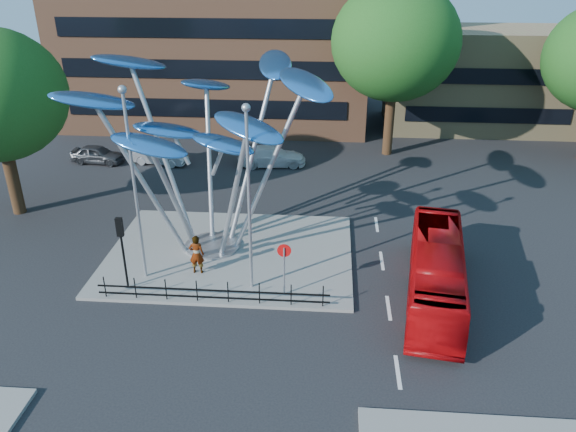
# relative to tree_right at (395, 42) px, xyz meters

# --- Properties ---
(ground) EXTENTS (120.00, 120.00, 0.00)m
(ground) POSITION_rel_tree_right_xyz_m (-8.00, -22.00, -8.04)
(ground) COLOR black
(ground) RESTS_ON ground
(traffic_island) EXTENTS (12.00, 9.00, 0.15)m
(traffic_island) POSITION_rel_tree_right_xyz_m (-9.00, -16.00, -7.96)
(traffic_island) COLOR slate
(traffic_island) RESTS_ON ground
(low_building_near) EXTENTS (15.00, 8.00, 8.00)m
(low_building_near) POSITION_rel_tree_right_xyz_m (8.00, 8.00, -4.04)
(low_building_near) COLOR #A08B5E
(low_building_near) RESTS_ON ground
(tree_right) EXTENTS (8.80, 8.80, 12.11)m
(tree_right) POSITION_rel_tree_right_xyz_m (0.00, 0.00, 0.00)
(tree_right) COLOR black
(tree_right) RESTS_ON ground
(leaf_sculpture) EXTENTS (12.72, 9.54, 9.51)m
(leaf_sculpture) POSITION_rel_tree_right_xyz_m (-10.07, -15.32, -1.16)
(leaf_sculpture) COLOR #9EA0A5
(leaf_sculpture) RESTS_ON traffic_island
(street_lamp_left) EXTENTS (0.36, 0.36, 8.80)m
(street_lamp_left) POSITION_rel_tree_right_xyz_m (-12.50, -18.50, -2.68)
(street_lamp_left) COLOR #9EA0A5
(street_lamp_left) RESTS_ON traffic_island
(street_lamp_right) EXTENTS (0.36, 0.36, 8.30)m
(street_lamp_right) POSITION_rel_tree_right_xyz_m (-7.50, -19.00, -2.94)
(street_lamp_right) COLOR #9EA0A5
(street_lamp_right) RESTS_ON traffic_island
(traffic_light_island) EXTENTS (0.28, 0.18, 3.42)m
(traffic_light_island) POSITION_rel_tree_right_xyz_m (-13.00, -19.50, -5.42)
(traffic_light_island) COLOR black
(traffic_light_island) RESTS_ON traffic_island
(no_entry_sign_island) EXTENTS (0.60, 0.10, 2.45)m
(no_entry_sign_island) POSITION_rel_tree_right_xyz_m (-6.00, -19.48, -6.22)
(no_entry_sign_island) COLOR #9EA0A5
(no_entry_sign_island) RESTS_ON traffic_island
(pedestrian_railing_front) EXTENTS (10.00, 0.06, 1.00)m
(pedestrian_railing_front) POSITION_rel_tree_right_xyz_m (-9.00, -20.30, -7.48)
(pedestrian_railing_front) COLOR black
(pedestrian_railing_front) RESTS_ON traffic_island
(red_bus) EXTENTS (3.53, 9.45, 2.57)m
(red_bus) POSITION_rel_tree_right_xyz_m (0.50, -19.00, -6.75)
(red_bus) COLOR #B2080B
(red_bus) RESTS_ON ground
(pedestrian) EXTENTS (0.70, 0.46, 1.91)m
(pedestrian) POSITION_rel_tree_right_xyz_m (-10.17, -18.00, -6.93)
(pedestrian) COLOR gray
(pedestrian) RESTS_ON traffic_island
(parked_car_left) EXTENTS (3.87, 1.86, 1.28)m
(parked_car_left) POSITION_rel_tree_right_xyz_m (-20.63, -3.60, -7.40)
(parked_car_left) COLOR #393B40
(parked_car_left) RESTS_ON ground
(parked_car_mid) EXTENTS (4.04, 1.91, 1.28)m
(parked_car_mid) POSITION_rel_tree_right_xyz_m (-16.13, -3.45, -7.40)
(parked_car_mid) COLOR #B2B5BA
(parked_car_mid) RESTS_ON ground
(parked_car_right) EXTENTS (4.94, 2.49, 1.38)m
(parked_car_right) POSITION_rel_tree_right_xyz_m (-8.27, -3.16, -7.35)
(parked_car_right) COLOR silver
(parked_car_right) RESTS_ON ground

